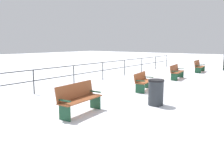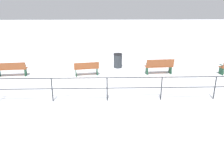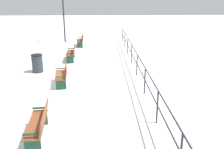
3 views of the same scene
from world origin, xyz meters
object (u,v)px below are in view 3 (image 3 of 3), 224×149
bench_third (62,75)px  trash_bin (37,63)px  lamppost_near (63,5)px  bench_second (72,52)px  bench_nearest (81,40)px  bench_fourth (39,123)px

bench_third → trash_bin: size_ratio=1.61×
bench_third → lamppost_near: 10.98m
bench_second → trash_bin: bench_second is taller
lamppost_near → trash_bin: 9.01m
bench_second → trash_bin: bearing=54.0°
bench_third → lamppost_near: bearing=-91.7°
bench_third → lamppost_near: (1.45, -10.56, 2.62)m
bench_nearest → bench_third: bench_nearest is taller
bench_fourth → trash_bin: 6.48m
bench_nearest → trash_bin: (1.64, 6.73, -0.01)m
bench_second → bench_fourth: (-0.16, 8.66, -0.04)m
bench_fourth → bench_nearest: bearing=-96.1°
lamppost_near → bench_nearest: bearing=128.2°
bench_fourth → trash_bin: size_ratio=1.86×
bench_second → bench_fourth: 8.66m
bench_third → trash_bin: trash_bin is taller
bench_nearest → bench_third: 8.66m
bench_second → bench_fourth: size_ratio=0.97×
bench_second → bench_third: 4.33m
bench_fourth → bench_third: bearing=-95.4°
lamppost_near → trash_bin: lamppost_near is taller
trash_bin → bench_fourth: bearing=104.7°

